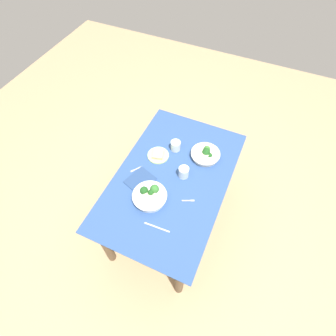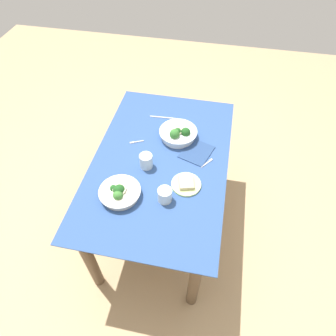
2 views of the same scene
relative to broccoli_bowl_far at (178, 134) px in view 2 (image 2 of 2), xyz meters
name	(u,v)px [view 2 (image 2 of 2)]	position (x,y,z in m)	size (l,w,h in m)	color
ground_plane	(162,219)	(0.23, -0.08, -0.74)	(6.00, 6.00, 0.00)	tan
dining_table	(161,172)	(0.23, -0.08, -0.15)	(1.35, 0.85, 0.70)	#2D4C84
broccoli_bowl_far	(178,134)	(0.00, 0.00, 0.00)	(0.25, 0.25, 0.11)	white
broccoli_bowl_near	(120,192)	(0.54, -0.24, -0.01)	(0.24, 0.24, 0.09)	silver
bread_side_plate	(186,184)	(0.39, 0.12, -0.03)	(0.18, 0.18, 0.04)	#B7D684
water_glass_center	(165,195)	(0.51, 0.01, 0.01)	(0.08, 0.08, 0.09)	silver
water_glass_side	(146,161)	(0.29, -0.15, 0.01)	(0.08, 0.08, 0.09)	silver
fork_by_far_bowl	(207,163)	(0.19, 0.22, -0.04)	(0.09, 0.07, 0.00)	#B7B7BC
fork_by_near_bowl	(136,142)	(0.10, -0.27, -0.04)	(0.05, 0.09, 0.00)	#B7B7BC
table_knife_left	(163,117)	(-0.19, -0.15, -0.04)	(0.19, 0.01, 0.00)	#B7B7BC
napkin_folded_upper	(197,152)	(0.11, 0.14, -0.03)	(0.20, 0.17, 0.01)	navy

